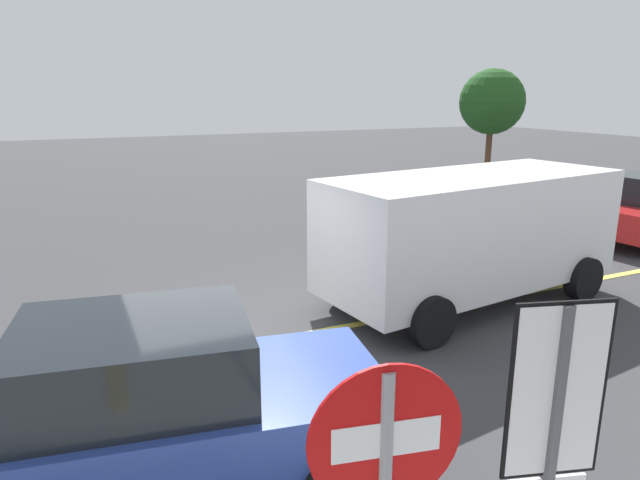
{
  "coord_description": "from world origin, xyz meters",
  "views": [
    {
      "loc": [
        -1.85,
        -7.2,
        3.52
      ],
      "look_at": [
        1.49,
        0.07,
        1.41
      ],
      "focal_mm": 31.86,
      "sensor_mm": 36.0,
      "label": 1
    }
  ],
  "objects_px": {
    "speed_limit_sign": "(552,436)",
    "white_van": "(470,230)",
    "car_blue_mid_road": "(155,407)",
    "tree_left_verge": "(492,102)"
  },
  "relations": [
    {
      "from": "white_van",
      "to": "car_blue_mid_road",
      "type": "distance_m",
      "value": 6.19
    },
    {
      "from": "speed_limit_sign",
      "to": "car_blue_mid_road",
      "type": "relative_size",
      "value": 0.59
    },
    {
      "from": "speed_limit_sign",
      "to": "tree_left_verge",
      "type": "height_order",
      "value": "tree_left_verge"
    },
    {
      "from": "tree_left_verge",
      "to": "car_blue_mid_road",
      "type": "bearing_deg",
      "value": -140.38
    },
    {
      "from": "speed_limit_sign",
      "to": "car_blue_mid_road",
      "type": "distance_m",
      "value": 3.4
    },
    {
      "from": "white_van",
      "to": "speed_limit_sign",
      "type": "bearing_deg",
      "value": -125.74
    },
    {
      "from": "white_van",
      "to": "car_blue_mid_road",
      "type": "height_order",
      "value": "white_van"
    },
    {
      "from": "white_van",
      "to": "car_blue_mid_road",
      "type": "bearing_deg",
      "value": -154.73
    },
    {
      "from": "speed_limit_sign",
      "to": "white_van",
      "type": "distance_m",
      "value": 6.72
    },
    {
      "from": "car_blue_mid_road",
      "to": "speed_limit_sign",
      "type": "bearing_deg",
      "value": -59.38
    }
  ]
}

